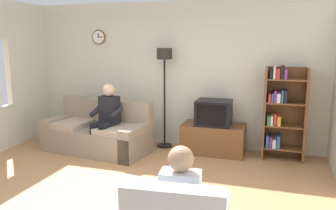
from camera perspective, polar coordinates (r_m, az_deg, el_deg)
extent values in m
plane|color=#B27F51|center=(4.53, -9.42, -15.40)|extent=(12.00, 12.00, 0.00)
cube|color=beige|center=(6.58, 0.78, 5.14)|extent=(6.20, 0.12, 2.70)
cylinder|color=brown|center=(7.07, -11.41, 10.99)|extent=(0.28, 0.03, 0.28)
cylinder|color=white|center=(7.05, -11.47, 10.99)|extent=(0.24, 0.01, 0.24)
cube|color=black|center=(7.05, -11.51, 11.24)|extent=(0.02, 0.01, 0.09)
cube|color=black|center=(7.03, -11.21, 11.00)|extent=(0.11, 0.01, 0.01)
cube|color=beige|center=(7.46, -22.21, 5.39)|extent=(0.12, 1.10, 1.20)
cube|color=gray|center=(6.38, -11.85, -5.70)|extent=(1.99, 1.08, 0.42)
cube|color=gray|center=(6.56, -10.12, -1.15)|extent=(1.91, 0.45, 0.48)
cube|color=gray|center=(5.91, -5.30, -6.13)|extent=(0.33, 0.86, 0.56)
cube|color=gray|center=(6.89, -17.49, -4.16)|extent=(0.33, 0.86, 0.56)
cube|color=tan|center=(5.99, -8.39, -4.08)|extent=(0.68, 0.75, 0.10)
cube|color=tan|center=(6.58, -15.69, -3.03)|extent=(0.68, 0.75, 0.10)
cube|color=brown|center=(6.19, 7.51, -5.57)|extent=(1.10, 0.56, 0.52)
cube|color=black|center=(6.43, 7.93, -4.73)|extent=(1.10, 0.04, 0.03)
cube|color=black|center=(6.06, 7.59, -1.25)|extent=(0.60, 0.48, 0.44)
cube|color=black|center=(5.82, 7.16, -1.72)|extent=(0.50, 0.01, 0.36)
cube|color=brown|center=(6.04, 15.76, -1.29)|extent=(0.04, 0.36, 1.55)
cube|color=brown|center=(6.05, 21.82, -1.62)|extent=(0.04, 0.36, 1.55)
cube|color=brown|center=(6.20, 18.77, -1.14)|extent=(0.64, 0.02, 1.55)
cube|color=brown|center=(6.18, 18.47, -6.74)|extent=(0.60, 0.34, 0.02)
cube|color=#2D59A5|center=(6.13, 16.21, -5.66)|extent=(0.04, 0.28, 0.20)
cube|color=#72338C|center=(6.13, 16.69, -5.75)|extent=(0.04, 0.28, 0.19)
cube|color=silver|center=(6.13, 17.22, -5.95)|extent=(0.06, 0.28, 0.15)
cube|color=#2D59A5|center=(6.13, 17.84, -5.72)|extent=(0.05, 0.28, 0.21)
cube|color=brown|center=(6.08, 18.68, -3.24)|extent=(0.60, 0.34, 0.02)
cube|color=#267F4C|center=(6.04, 16.42, -2.32)|extent=(0.05, 0.28, 0.16)
cube|color=silver|center=(6.04, 16.88, -2.33)|extent=(0.04, 0.28, 0.16)
cube|color=red|center=(6.03, 17.38, -2.20)|extent=(0.04, 0.28, 0.19)
cube|color=gold|center=(6.04, 17.95, -2.41)|extent=(0.05, 0.28, 0.16)
cube|color=brown|center=(6.00, 18.90, 0.35)|extent=(0.60, 0.34, 0.02)
cube|color=red|center=(5.97, 16.55, 1.25)|extent=(0.04, 0.28, 0.14)
cube|color=#2D59A5|center=(5.96, 16.99, 1.24)|extent=(0.03, 0.28, 0.15)
cube|color=#72338C|center=(5.96, 17.40, 1.43)|extent=(0.04, 0.28, 0.19)
cube|color=silver|center=(5.96, 17.90, 1.20)|extent=(0.06, 0.28, 0.15)
cube|color=#2D59A5|center=(5.96, 18.45, 1.43)|extent=(0.03, 0.28, 0.20)
cube|color=black|center=(5.96, 18.94, 1.41)|extent=(0.05, 0.28, 0.21)
cube|color=brown|center=(5.95, 19.12, 4.03)|extent=(0.60, 0.34, 0.02)
cube|color=black|center=(5.92, 16.79, 4.94)|extent=(0.05, 0.28, 0.14)
cube|color=silver|center=(5.91, 17.29, 5.20)|extent=(0.03, 0.28, 0.20)
cube|color=red|center=(5.92, 17.82, 4.97)|extent=(0.06, 0.28, 0.16)
cube|color=black|center=(5.91, 18.47, 5.19)|extent=(0.05, 0.28, 0.21)
cube|color=#72338C|center=(5.92, 18.98, 4.90)|extent=(0.04, 0.28, 0.16)
cylinder|color=black|center=(6.58, -0.57, -6.75)|extent=(0.28, 0.28, 0.03)
cylinder|color=black|center=(6.38, -0.58, 0.43)|extent=(0.04, 0.04, 1.70)
cylinder|color=black|center=(6.28, -0.59, 8.53)|extent=(0.28, 0.28, 0.20)
cube|color=gray|center=(4.55, -10.16, -15.25)|extent=(2.20, 1.70, 0.01)
cube|color=black|center=(6.17, -9.70, -0.74)|extent=(0.36, 0.24, 0.48)
sphere|color=#D8AD8C|center=(6.10, -9.86, 2.47)|extent=(0.22, 0.22, 0.22)
cylinder|color=black|center=(6.02, -9.95, -3.38)|extent=(0.18, 0.39, 0.13)
cylinder|color=black|center=(6.12, -11.34, -3.19)|extent=(0.18, 0.39, 0.13)
cylinder|color=black|center=(5.94, -10.92, -6.39)|extent=(0.12, 0.12, 0.52)
cylinder|color=black|center=(6.05, -12.31, -6.14)|extent=(0.12, 0.12, 0.52)
cylinder|color=black|center=(5.97, -8.58, -1.27)|extent=(0.13, 0.34, 0.20)
cylinder|color=black|center=(6.21, -11.81, -0.92)|extent=(0.13, 0.34, 0.20)
cube|color=silver|center=(3.02, 2.05, -15.24)|extent=(0.36, 0.23, 0.48)
sphere|color=#A37A5B|center=(2.90, 2.13, -8.91)|extent=(0.22, 0.22, 0.22)
cylinder|color=silver|center=(3.16, -1.49, -14.44)|extent=(0.12, 0.34, 0.20)
cylinder|color=silver|center=(3.09, 6.36, -15.07)|extent=(0.12, 0.34, 0.20)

